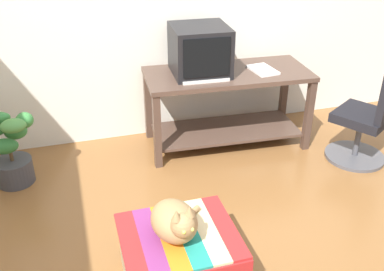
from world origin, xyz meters
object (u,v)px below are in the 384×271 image
at_px(tv_monitor, 200,51).
at_px(ottoman_with_blanket, 180,259).
at_px(desk, 227,95).
at_px(keyboard, 205,79).
at_px(potted_plant, 11,151).
at_px(book, 263,70).
at_px(cat, 176,221).
at_px(office_chair, 368,121).

relative_size(tv_monitor, ottoman_with_blanket, 0.75).
xyz_separation_m(desk, keyboard, (-0.26, -0.13, 0.24)).
bearing_deg(tv_monitor, potted_plant, -170.19).
bearing_deg(book, keyboard, -179.80).
height_order(book, cat, book).
height_order(tv_monitor, cat, tv_monitor).
height_order(desk, cat, desk).
height_order(keyboard, book, keyboard).
distance_m(tv_monitor, ottoman_with_blanket, 1.86).
bearing_deg(ottoman_with_blanket, keyboard, 67.02).
bearing_deg(potted_plant, ottoman_with_blanket, -54.57).
bearing_deg(keyboard, cat, -110.33).
relative_size(desk, office_chair, 1.67).
distance_m(keyboard, potted_plant, 1.67).
bearing_deg(desk, potted_plant, -172.47).
relative_size(book, office_chair, 0.32).
relative_size(desk, cat, 3.81).
height_order(book, office_chair, office_chair).
xyz_separation_m(tv_monitor, book, (0.55, -0.11, -0.19)).
relative_size(keyboard, cat, 1.02).
bearing_deg(tv_monitor, book, -8.21).
bearing_deg(desk, tv_monitor, 172.47).
relative_size(cat, potted_plant, 0.64).
relative_size(book, potted_plant, 0.46).
bearing_deg(tv_monitor, office_chair, -24.57).
bearing_deg(keyboard, ottoman_with_blanket, -109.76).
xyz_separation_m(ottoman_with_blanket, office_chair, (1.91, 0.92, 0.20)).
distance_m(potted_plant, office_chair, 2.97).
height_order(keyboard, potted_plant, keyboard).
xyz_separation_m(book, ottoman_with_blanket, (-1.17, -1.49, -0.53)).
bearing_deg(keyboard, office_chair, -18.15).
relative_size(desk, book, 5.25).
bearing_deg(keyboard, desk, 29.65).
distance_m(tv_monitor, keyboard, 0.26).
xyz_separation_m(ottoman_with_blanket, potted_plant, (-1.01, 1.42, 0.10)).
bearing_deg(office_chair, tv_monitor, -59.85).
bearing_deg(book, office_chair, -43.69).
distance_m(tv_monitor, book, 0.59).
height_order(ottoman_with_blanket, cat, cat).
bearing_deg(keyboard, potted_plant, -176.39).
bearing_deg(cat, tv_monitor, 58.49).
bearing_deg(tv_monitor, keyboard, -90.25).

